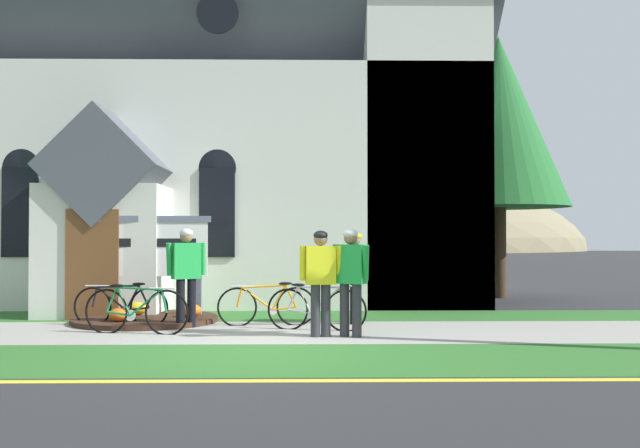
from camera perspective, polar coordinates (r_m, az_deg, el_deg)
name	(u,v)px	position (r m, az deg, el deg)	size (l,w,h in m)	color
ground	(273,317)	(13.76, -3.92, -7.65)	(140.00, 140.00, 0.00)	#2B2B2D
sidewalk_slab	(190,332)	(11.70, -10.64, -8.76)	(32.00, 2.71, 0.01)	#99968E
grass_verge	(157,359)	(9.23, -13.33, -10.82)	(32.00, 2.38, 0.01)	#2D6628
church_lawn	(210,316)	(13.98, -9.03, -7.52)	(24.00, 1.95, 0.01)	#2D6628
curb_paint_stripe	(129,381)	(7.94, -15.45, -12.40)	(28.00, 0.16, 0.01)	yellow
church_building	(251,120)	(19.52, -5.75, 8.53)	(12.39, 11.35, 13.42)	silver
church_sign	(151,250)	(13.55, -13.79, -2.08)	(2.26, 0.28, 1.98)	slate
flower_bed	(146,319)	(13.22, -14.16, -7.58)	(2.65, 2.65, 0.34)	#382319
bicycle_white	(267,305)	(12.33, -4.38, -6.70)	(1.74, 0.17, 0.79)	black
bicycle_silver	(136,310)	(11.62, -14.95, -6.91)	(1.76, 0.38, 0.83)	black
bicycle_yellow	(121,306)	(12.71, -16.09, -6.48)	(1.74, 0.31, 0.79)	black
bicycle_black	(316,308)	(11.68, -0.32, -6.98)	(1.67, 0.44, 0.81)	black
cyclist_in_yellow_jersey	(321,275)	(10.85, 0.05, -4.20)	(0.66, 0.29, 1.67)	#2D2D33
cyclist_in_blue_jersey	(351,274)	(10.85, 2.54, -4.11)	(0.54, 0.55, 1.70)	#2D2D33
cyclist_in_green_jersey	(186,269)	(12.17, -10.98, -3.69)	(0.64, 0.41, 1.72)	black
cyclist_in_orange_jersey	(355,270)	(12.55, 2.90, -3.84)	(0.30, 0.71, 1.66)	black
roadside_conifer	(499,122)	(18.82, 14.53, 8.14)	(3.61, 3.61, 6.85)	#3D2D1E
distant_hill	(245,250)	(88.48, -6.19, -2.15)	(85.76, 49.50, 22.77)	#847A5B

